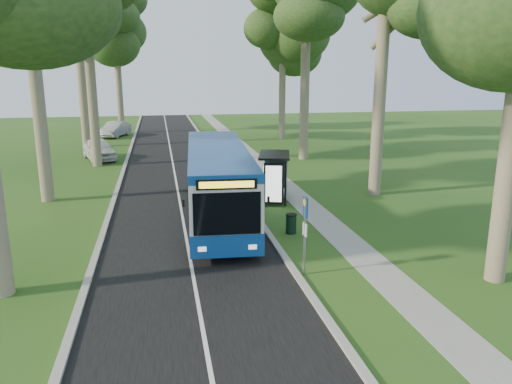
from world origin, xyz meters
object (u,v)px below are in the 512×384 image
(bus, at_px, (218,182))
(car_white, at_px, (99,149))
(bus_shelter, at_px, (279,169))
(car_silver, at_px, (115,129))
(bus_stop_sign, at_px, (305,227))
(litter_bin, at_px, (291,223))

(bus, relative_size, car_white, 2.66)
(bus, bearing_deg, car_white, 116.44)
(bus_shelter, relative_size, car_silver, 0.68)
(bus_shelter, bearing_deg, bus_stop_sign, -83.99)
(car_white, height_order, car_silver, car_white)
(bus, xyz_separation_m, car_silver, (-7.17, 31.68, -0.96))
(litter_bin, bearing_deg, bus_shelter, 82.34)
(bus, distance_m, bus_shelter, 4.22)
(litter_bin, bearing_deg, bus, 133.16)
(litter_bin, bearing_deg, car_white, 116.22)
(bus_stop_sign, xyz_separation_m, car_silver, (-9.26, 39.13, -0.94))
(bus, height_order, car_white, bus)
(bus_stop_sign, height_order, bus_shelter, bus_stop_sign)
(bus, height_order, bus_shelter, bus)
(car_silver, bearing_deg, bus_shelter, -50.83)
(bus_stop_sign, bearing_deg, car_white, 108.09)
(bus_stop_sign, distance_m, litter_bin, 4.68)
(bus, bearing_deg, bus_stop_sign, -70.49)
(bus_stop_sign, relative_size, bus_shelter, 0.86)
(litter_bin, distance_m, car_silver, 36.10)
(bus_shelter, xyz_separation_m, car_silver, (-10.70, 29.38, -1.00))
(bus_shelter, bearing_deg, car_white, 139.76)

